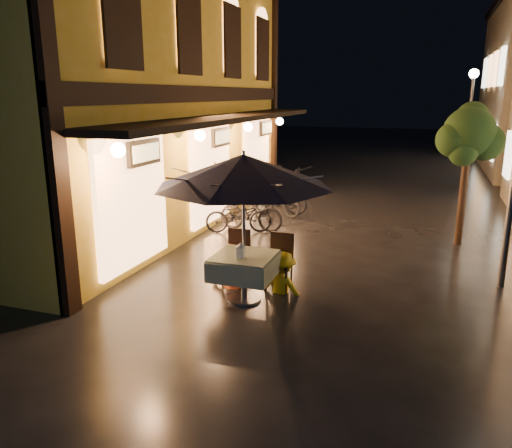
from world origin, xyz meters
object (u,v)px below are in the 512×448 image
at_px(person_orange, 231,245).
at_px(person_yellow, 282,253).
at_px(cafe_table, 244,266).
at_px(table_lantern, 241,249).
at_px(bicycle_0, 238,216).
at_px(patio_umbrella, 243,171).

distance_m(person_orange, person_yellow, 0.95).
height_order(cafe_table, person_yellow, person_yellow).
bearing_deg(person_yellow, table_lantern, 64.72).
height_order(cafe_table, table_lantern, table_lantern).
bearing_deg(bicycle_0, person_orange, 176.58).
relative_size(person_orange, bicycle_0, 0.91).
relative_size(table_lantern, person_orange, 0.17).
distance_m(cafe_table, table_lantern, 0.36).
relative_size(person_orange, person_yellow, 1.07).
relative_size(cafe_table, person_yellow, 0.72).
xyz_separation_m(person_yellow, bicycle_0, (-2.05, 3.29, -0.26)).
bearing_deg(table_lantern, person_orange, 122.40).
distance_m(patio_umbrella, bicycle_0, 4.52).
xyz_separation_m(person_orange, person_yellow, (0.95, -0.01, -0.05)).
relative_size(patio_umbrella, person_orange, 1.94).
bearing_deg(patio_umbrella, table_lantern, -90.00).
height_order(person_orange, bicycle_0, person_orange).
distance_m(cafe_table, person_yellow, 0.76).
xyz_separation_m(table_lantern, person_yellow, (0.48, 0.73, -0.23)).
bearing_deg(patio_umbrella, cafe_table, -179.10).
bearing_deg(patio_umbrella, person_orange, 128.27).
relative_size(patio_umbrella, bicycle_0, 1.77).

